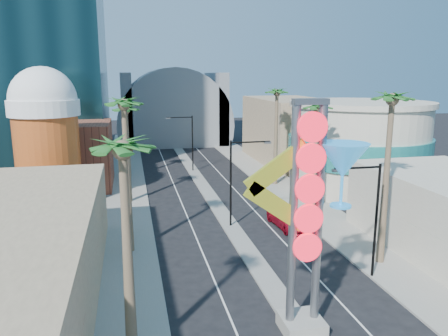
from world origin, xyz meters
The scene contains 22 objects.
sidewalk_west centered at (-9.50, 35.00, 0.07)m, with size 5.00×100.00×0.15m, color gray.
sidewalk_east centered at (9.50, 35.00, 0.07)m, with size 5.00×100.00×0.15m, color gray.
median centered at (0.00, 38.00, 0.07)m, with size 1.60×84.00×0.15m, color gray.
storefront_west centered at (-16.00, 8.00, 3.00)m, with size 10.00×28.00×6.00m, color #967E61.
brick_filler_west centered at (-16.00, 38.00, 4.00)m, with size 10.00×10.00×8.00m, color brown.
filler_east centered at (16.00, 48.00, 5.00)m, with size 10.00×20.00×10.00m, color #967E61.
beer_mug centered at (-17.00, 30.00, 7.84)m, with size 7.00×7.00×14.50m.
turquoise_building centered at (18.00, 30.00, 5.25)m, with size 16.60×16.60×10.60m.
canopy centered at (0.00, 72.00, 4.31)m, with size 22.00×16.00×22.00m.
neon_sign centered at (0.82, 2.96, 7.31)m, with size 6.53×2.60×12.55m.
streetlight_0 centered at (0.55, 20.00, 4.88)m, with size 3.79×0.25×8.00m.
streetlight_1 centered at (-0.55, 44.00, 4.88)m, with size 3.79×0.25×8.00m.
streetlight_2 centered at (6.72, 8.00, 4.83)m, with size 3.45×0.25×8.00m.
palm_0 centered at (-9.00, 2.00, 9.93)m, with size 2.40×2.40×11.70m.
palm_1 centered at (-9.00, 16.00, 10.82)m, with size 2.40×2.40×12.70m.
palm_2 centered at (-9.00, 30.00, 9.48)m, with size 2.40×2.40×11.20m.
palm_3 centered at (-9.00, 42.00, 9.48)m, with size 2.40×2.40×11.20m.
palm_5 centered at (9.00, 10.00, 11.27)m, with size 2.40×2.40×13.20m.
palm_6 centered at (9.00, 22.00, 9.93)m, with size 2.40×2.40×11.70m.
palm_7 centered at (9.00, 34.00, 10.82)m, with size 2.40×2.40×12.70m.
red_pickup centered at (5.28, 18.61, 0.80)m, with size 2.67×5.79×1.61m, color #AB0D21.
pedestrian_b centered at (11.34, 12.87, 0.98)m, with size 0.81×0.63×1.66m, color gray.
Camera 1 is at (-8.65, -16.99, 13.70)m, focal length 35.00 mm.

